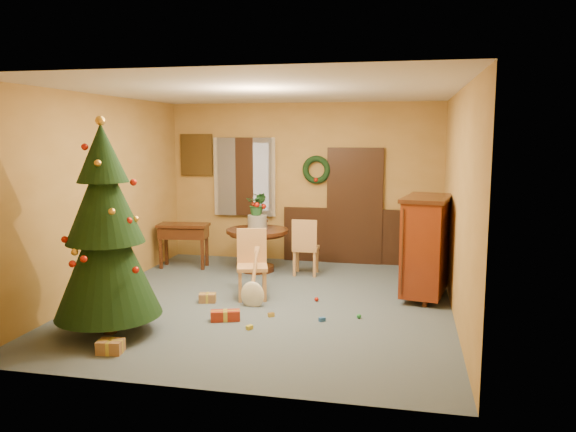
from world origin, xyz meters
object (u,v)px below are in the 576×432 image
(dining_table, at_px, (257,242))
(chair_near, at_px, (252,261))
(christmas_tree, at_px, (106,233))
(sideboard, at_px, (426,244))
(writing_desk, at_px, (184,235))

(dining_table, distance_m, chair_near, 1.57)
(christmas_tree, height_order, sideboard, christmas_tree)
(sideboard, bearing_deg, christmas_tree, -148.06)
(dining_table, bearing_deg, sideboard, -20.30)
(chair_near, distance_m, christmas_tree, 2.28)
(writing_desk, xyz_separation_m, sideboard, (4.11, -1.02, 0.20))
(dining_table, bearing_deg, chair_near, -77.77)
(writing_desk, bearing_deg, christmas_tree, -82.64)
(christmas_tree, relative_size, sideboard, 1.73)
(chair_near, relative_size, sideboard, 0.67)
(chair_near, relative_size, writing_desk, 1.08)
(christmas_tree, bearing_deg, writing_desk, 97.36)
(dining_table, distance_m, writing_desk, 1.35)
(dining_table, bearing_deg, writing_desk, 179.98)
(writing_desk, bearing_deg, dining_table, -0.02)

